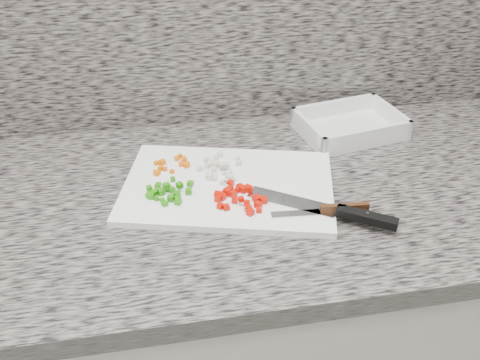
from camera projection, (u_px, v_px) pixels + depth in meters
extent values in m
cube|color=beige|center=(215.00, 348.00, 1.31)|extent=(3.92, 0.62, 0.86)
cube|color=slate|center=(209.00, 200.00, 1.06)|extent=(3.96, 0.64, 0.04)
cube|color=white|center=(228.00, 187.00, 1.05)|extent=(0.46, 0.37, 0.01)
cube|color=#DB6104|center=(161.00, 162.00, 1.10)|extent=(0.01, 0.01, 0.01)
cube|color=#DB6104|center=(181.00, 164.00, 1.10)|extent=(0.01, 0.01, 0.01)
cube|color=#DB6104|center=(163.00, 162.00, 1.10)|extent=(0.01, 0.01, 0.01)
cube|color=#DB6104|center=(160.00, 168.00, 1.08)|extent=(0.01, 0.01, 0.01)
cube|color=#DB6104|center=(155.00, 172.00, 1.07)|extent=(0.01, 0.01, 0.01)
cube|color=#DB6104|center=(157.00, 173.00, 1.07)|extent=(0.01, 0.01, 0.01)
cube|color=#DB6104|center=(172.00, 171.00, 1.07)|extent=(0.01, 0.01, 0.01)
cube|color=#DB6104|center=(156.00, 163.00, 1.10)|extent=(0.01, 0.01, 0.01)
cube|color=#DB6104|center=(184.00, 160.00, 1.11)|extent=(0.01, 0.01, 0.01)
cube|color=#DB6104|center=(180.00, 156.00, 1.12)|extent=(0.01, 0.01, 0.01)
cube|color=#DB6104|center=(157.00, 173.00, 1.07)|extent=(0.01, 0.01, 0.01)
cube|color=#DB6104|center=(165.00, 169.00, 1.08)|extent=(0.01, 0.01, 0.01)
cube|color=#DB6104|center=(188.00, 164.00, 1.10)|extent=(0.01, 0.01, 0.01)
cube|color=#DB6104|center=(177.00, 158.00, 1.11)|extent=(0.01, 0.01, 0.01)
cube|color=#DB6104|center=(184.00, 159.00, 1.11)|extent=(0.01, 0.01, 0.01)
cube|color=#DB6104|center=(187.00, 165.00, 1.09)|extent=(0.01, 0.01, 0.01)
cube|color=beige|center=(217.00, 164.00, 1.09)|extent=(0.01, 0.01, 0.01)
cube|color=beige|center=(207.00, 159.00, 1.11)|extent=(0.01, 0.01, 0.01)
cube|color=beige|center=(208.00, 177.00, 1.06)|extent=(0.01, 0.01, 0.01)
cube|color=beige|center=(239.00, 163.00, 1.10)|extent=(0.01, 0.01, 0.01)
cube|color=beige|center=(207.00, 166.00, 1.09)|extent=(0.01, 0.01, 0.01)
cube|color=beige|center=(229.00, 178.00, 1.05)|extent=(0.02, 0.02, 0.01)
cube|color=beige|center=(222.00, 166.00, 1.08)|extent=(0.02, 0.02, 0.01)
cube|color=beige|center=(220.00, 154.00, 1.13)|extent=(0.01, 0.01, 0.01)
cube|color=beige|center=(200.00, 169.00, 1.08)|extent=(0.01, 0.01, 0.01)
cube|color=beige|center=(215.00, 164.00, 1.10)|extent=(0.01, 0.01, 0.01)
cube|color=beige|center=(211.00, 165.00, 1.09)|extent=(0.01, 0.01, 0.01)
cube|color=beige|center=(237.00, 159.00, 1.11)|extent=(0.01, 0.01, 0.01)
cube|color=beige|center=(228.00, 173.00, 1.07)|extent=(0.02, 0.02, 0.01)
cube|color=beige|center=(210.00, 163.00, 1.10)|extent=(0.01, 0.01, 0.01)
cube|color=beige|center=(209.00, 174.00, 1.06)|extent=(0.01, 0.01, 0.01)
cube|color=beige|center=(209.00, 177.00, 1.05)|extent=(0.02, 0.02, 0.01)
cube|color=beige|center=(206.00, 160.00, 1.11)|extent=(0.01, 0.01, 0.01)
cube|color=beige|center=(216.00, 157.00, 1.12)|extent=(0.01, 0.01, 0.01)
cube|color=beige|center=(214.00, 169.00, 1.08)|extent=(0.01, 0.01, 0.01)
cube|color=beige|center=(226.00, 165.00, 1.07)|extent=(0.01, 0.01, 0.01)
cube|color=#247F0B|center=(158.00, 185.00, 1.03)|extent=(0.01, 0.01, 0.01)
cube|color=#247F0B|center=(171.00, 198.00, 0.99)|extent=(0.01, 0.01, 0.01)
cube|color=#247F0B|center=(154.00, 193.00, 1.01)|extent=(0.01, 0.01, 0.01)
cube|color=#247F0B|center=(165.00, 204.00, 0.98)|extent=(0.01, 0.01, 0.01)
cube|color=#247F0B|center=(180.00, 185.00, 1.02)|extent=(0.01, 0.01, 0.01)
cube|color=#247F0B|center=(158.00, 186.00, 1.03)|extent=(0.01, 0.01, 0.01)
cube|color=#247F0B|center=(190.00, 183.00, 1.04)|extent=(0.01, 0.01, 0.01)
cube|color=#247F0B|center=(168.00, 188.00, 1.02)|extent=(0.01, 0.01, 0.01)
cube|color=#247F0B|center=(149.00, 188.00, 1.02)|extent=(0.01, 0.01, 0.01)
cube|color=#247F0B|center=(162.00, 200.00, 0.99)|extent=(0.01, 0.01, 0.01)
cube|color=#247F0B|center=(173.00, 179.00, 1.05)|extent=(0.01, 0.01, 0.01)
cube|color=#247F0B|center=(149.00, 195.00, 1.00)|extent=(0.01, 0.01, 0.01)
cube|color=#247F0B|center=(177.00, 198.00, 1.00)|extent=(0.01, 0.01, 0.01)
cube|color=#247F0B|center=(157.00, 198.00, 1.00)|extent=(0.01, 0.01, 0.01)
cube|color=#247F0B|center=(151.00, 196.00, 1.00)|extent=(0.01, 0.01, 0.01)
cube|color=#247F0B|center=(166.00, 186.00, 1.01)|extent=(0.01, 0.01, 0.01)
cube|color=#247F0B|center=(157.00, 191.00, 1.02)|extent=(0.01, 0.01, 0.01)
cube|color=#247F0B|center=(189.00, 191.00, 1.01)|extent=(0.01, 0.01, 0.01)
cube|color=#247F0B|center=(171.00, 190.00, 1.02)|extent=(0.02, 0.02, 0.01)
cube|color=#247F0B|center=(178.00, 195.00, 1.00)|extent=(0.01, 0.01, 0.01)
cube|color=#247F0B|center=(177.00, 194.00, 1.01)|extent=(0.01, 0.01, 0.01)
cube|color=#247F0B|center=(167.00, 185.00, 1.03)|extent=(0.01, 0.01, 0.01)
cube|color=#247F0B|center=(161.00, 192.00, 1.01)|extent=(0.01, 0.01, 0.01)
cube|color=#247F0B|center=(178.00, 202.00, 0.99)|extent=(0.02, 0.02, 0.01)
cube|color=#C50F02|center=(248.00, 188.00, 1.02)|extent=(0.02, 0.02, 0.01)
cube|color=#C50F02|center=(240.00, 187.00, 1.03)|extent=(0.01, 0.01, 0.01)
cube|color=#C50F02|center=(228.00, 193.00, 1.01)|extent=(0.02, 0.02, 0.01)
cube|color=#C50F02|center=(218.00, 199.00, 0.99)|extent=(0.02, 0.02, 0.01)
cube|color=#C50F02|center=(248.00, 208.00, 0.97)|extent=(0.01, 0.01, 0.01)
cube|color=#C50F02|center=(230.00, 184.00, 1.03)|extent=(0.02, 0.02, 0.01)
cube|color=#C50F02|center=(226.00, 207.00, 0.97)|extent=(0.01, 0.01, 0.01)
cube|color=#C50F02|center=(222.00, 197.00, 1.00)|extent=(0.02, 0.02, 0.01)
cube|color=#C50F02|center=(264.00, 200.00, 0.99)|extent=(0.01, 0.01, 0.01)
cube|color=#C50F02|center=(258.00, 205.00, 0.98)|extent=(0.02, 0.02, 0.01)
cube|color=#C50F02|center=(220.00, 206.00, 0.98)|extent=(0.01, 0.01, 0.01)
cube|color=#C50F02|center=(250.00, 212.00, 0.96)|extent=(0.02, 0.02, 0.01)
cube|color=#C50F02|center=(230.00, 189.00, 1.02)|extent=(0.01, 0.01, 0.01)
cube|color=#C50F02|center=(257.00, 199.00, 0.99)|extent=(0.02, 0.02, 0.01)
cube|color=#C50F02|center=(241.00, 199.00, 0.98)|extent=(0.01, 0.01, 0.01)
cube|color=#C50F02|center=(249.00, 209.00, 0.97)|extent=(0.01, 0.01, 0.01)
cube|color=#C50F02|center=(245.00, 189.00, 1.02)|extent=(0.01, 0.01, 0.01)
cube|color=#C50F02|center=(247.00, 203.00, 0.98)|extent=(0.01, 0.01, 0.01)
cube|color=#C50F02|center=(250.00, 189.00, 1.02)|extent=(0.01, 0.01, 0.01)
cube|color=#C50F02|center=(226.00, 192.00, 1.01)|extent=(0.01, 0.01, 0.01)
cube|color=#C50F02|center=(238.00, 190.00, 1.02)|extent=(0.01, 0.01, 0.01)
cube|color=#C50F02|center=(259.00, 210.00, 0.97)|extent=(0.01, 0.01, 0.01)
cube|color=#C50F02|center=(243.00, 189.00, 1.02)|extent=(0.02, 0.02, 0.01)
cube|color=#C50F02|center=(235.00, 200.00, 0.99)|extent=(0.01, 0.01, 0.01)
cube|color=#C50F02|center=(233.00, 194.00, 1.01)|extent=(0.02, 0.02, 0.01)
cube|color=#C50F02|center=(217.00, 194.00, 1.01)|extent=(0.01, 0.01, 0.01)
cube|color=#C50F02|center=(255.00, 198.00, 1.00)|extent=(0.01, 0.01, 0.01)
cube|color=#C50F02|center=(227.00, 192.00, 1.01)|extent=(0.02, 0.02, 0.01)
cube|color=beige|center=(215.00, 178.00, 1.05)|extent=(0.01, 0.01, 0.01)
cube|color=beige|center=(227.00, 180.00, 1.05)|extent=(0.01, 0.01, 0.01)
cube|color=beige|center=(222.00, 182.00, 1.04)|extent=(0.01, 0.01, 0.01)
cube|color=beige|center=(216.00, 176.00, 1.06)|extent=(0.01, 0.01, 0.00)
cube|color=beige|center=(224.00, 173.00, 1.07)|extent=(0.01, 0.01, 0.01)
cube|color=beige|center=(227.00, 186.00, 1.03)|extent=(0.01, 0.01, 0.01)
cube|color=beige|center=(233.00, 179.00, 1.05)|extent=(0.01, 0.01, 0.01)
cube|color=beige|center=(229.00, 183.00, 1.04)|extent=(0.01, 0.01, 0.01)
cube|color=beige|center=(226.00, 180.00, 1.05)|extent=(0.01, 0.01, 0.01)
cube|color=silver|center=(292.00, 202.00, 0.99)|extent=(0.16, 0.12, 0.00)
cube|color=black|center=(367.00, 217.00, 0.94)|extent=(0.10, 0.08, 0.02)
cylinder|color=silver|center=(367.00, 213.00, 0.94)|extent=(0.01, 0.01, 0.00)
cube|color=silver|center=(296.00, 214.00, 0.96)|extent=(0.09, 0.02, 0.00)
cube|color=#412210|center=(345.00, 208.00, 0.97)|extent=(0.09, 0.02, 0.02)
cylinder|color=silver|center=(345.00, 204.00, 0.96)|extent=(0.01, 0.01, 0.00)
cube|color=white|center=(349.00, 130.00, 1.24)|extent=(0.25, 0.20, 0.01)
cube|color=white|center=(334.00, 108.00, 1.29)|extent=(0.22, 0.05, 0.04)
cube|color=white|center=(368.00, 137.00, 1.17)|extent=(0.22, 0.05, 0.04)
cube|color=white|center=(390.00, 114.00, 1.26)|extent=(0.04, 0.16, 0.04)
cube|color=white|center=(308.00, 129.00, 1.20)|extent=(0.04, 0.16, 0.04)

